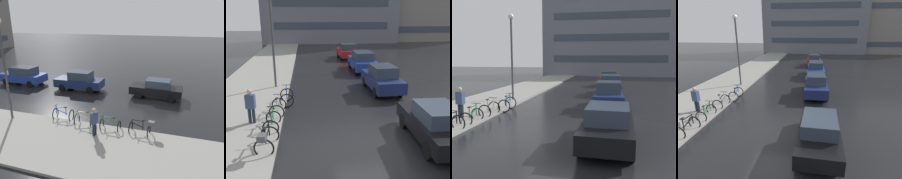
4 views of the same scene
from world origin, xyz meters
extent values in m
plane|color=black|center=(0.00, 0.00, 0.00)|extent=(140.00, 140.00, 0.00)
torus|color=black|center=(-3.89, -0.31, 0.36)|extent=(0.72, 0.11, 0.72)
torus|color=black|center=(-3.96, -1.33, 0.36)|extent=(0.72, 0.11, 0.72)
cube|color=black|center=(-3.94, -1.00, 0.65)|extent=(0.04, 0.04, 0.57)
cube|color=black|center=(-3.89, -0.39, 0.63)|extent=(0.04, 0.04, 0.53)
cube|color=black|center=(-3.92, -0.69, 0.87)|extent=(0.08, 0.61, 0.04)
cube|color=black|center=(-3.92, -0.72, 0.59)|extent=(0.09, 0.70, 0.25)
ellipsoid|color=black|center=(-3.94, -1.00, 0.96)|extent=(0.16, 0.27, 0.07)
cylinder|color=black|center=(-3.89, -0.39, 0.91)|extent=(0.50, 0.07, 0.03)
cube|color=#4C4C51|center=(-3.97, -1.45, 0.83)|extent=(0.30, 0.36, 0.22)
torus|color=black|center=(-3.95, 1.38, 0.34)|extent=(0.68, 0.07, 0.68)
torus|color=black|center=(-3.94, 0.34, 0.34)|extent=(0.68, 0.07, 0.68)
cube|color=#237042|center=(-3.95, 0.68, 0.58)|extent=(0.04, 0.04, 0.49)
cube|color=#237042|center=(-3.95, 1.30, 0.63)|extent=(0.04, 0.04, 0.57)
cube|color=#237042|center=(-3.95, 0.99, 0.83)|extent=(0.04, 0.62, 0.04)
cube|color=#237042|center=(-3.95, 0.96, 0.54)|extent=(0.04, 0.70, 0.25)
ellipsoid|color=black|center=(-3.95, 0.68, 0.86)|extent=(0.14, 0.26, 0.07)
cylinder|color=black|center=(-3.95, 1.30, 0.93)|extent=(0.50, 0.03, 0.03)
torus|color=black|center=(-3.86, 3.00, 0.37)|extent=(0.74, 0.07, 0.73)
torus|color=black|center=(-3.88, 1.97, 0.37)|extent=(0.74, 0.07, 0.73)
cube|color=#ADAFB5|center=(-3.87, 2.31, 0.65)|extent=(0.04, 0.04, 0.56)
cube|color=#ADAFB5|center=(-3.86, 2.93, 0.65)|extent=(0.04, 0.04, 0.57)
cube|color=#ADAFB5|center=(-3.87, 2.62, 0.89)|extent=(0.04, 0.62, 0.04)
cube|color=#ADAFB5|center=(-3.87, 2.59, 0.59)|extent=(0.05, 0.70, 0.25)
ellipsoid|color=black|center=(-3.87, 2.31, 0.96)|extent=(0.14, 0.26, 0.07)
cylinder|color=black|center=(-3.86, 2.93, 0.95)|extent=(0.50, 0.04, 0.03)
torus|color=black|center=(-3.58, 4.65, 0.38)|extent=(0.76, 0.11, 0.76)
torus|color=black|center=(-3.51, 3.55, 0.38)|extent=(0.76, 0.11, 0.76)
cube|color=#234CA8|center=(-3.53, 3.91, 0.63)|extent=(0.04, 0.04, 0.50)
cube|color=#234CA8|center=(-3.57, 4.56, 0.67)|extent=(0.04, 0.04, 0.58)
cube|color=#234CA8|center=(-3.55, 4.24, 0.88)|extent=(0.08, 0.66, 0.04)
cube|color=#234CA8|center=(-3.55, 4.21, 0.58)|extent=(0.08, 0.75, 0.27)
ellipsoid|color=black|center=(-3.53, 3.91, 0.90)|extent=(0.16, 0.27, 0.07)
cylinder|color=black|center=(-3.57, 4.56, 0.98)|extent=(0.50, 0.06, 0.03)
cube|color=black|center=(2.48, -0.89, 0.63)|extent=(1.91, 4.13, 0.61)
cube|color=#2D3847|center=(2.48, -1.06, 1.22)|extent=(1.51, 1.93, 0.57)
cylinder|color=black|center=(1.77, 0.40, 0.32)|extent=(0.25, 0.65, 0.64)
cylinder|color=black|center=(3.31, 0.33, 0.32)|extent=(0.25, 0.65, 0.64)
cylinder|color=black|center=(1.66, -2.12, 0.32)|extent=(0.25, 0.65, 0.64)
cylinder|color=black|center=(3.20, -2.19, 0.32)|extent=(0.25, 0.65, 0.64)
cube|color=navy|center=(2.40, 5.88, 0.68)|extent=(1.81, 4.28, 0.71)
cube|color=#2D3847|center=(2.40, 5.71, 1.37)|extent=(1.45, 1.97, 0.67)
cylinder|color=black|center=(1.61, 7.18, 0.32)|extent=(0.23, 0.64, 0.64)
cylinder|color=black|center=(3.13, 7.21, 0.32)|extent=(0.23, 0.64, 0.64)
cylinder|color=black|center=(1.66, 4.54, 0.32)|extent=(0.23, 0.64, 0.64)
cylinder|color=black|center=(3.18, 4.58, 0.32)|extent=(0.23, 0.64, 0.64)
cube|color=navy|center=(2.45, 11.96, 0.68)|extent=(1.85, 4.40, 0.72)
cube|color=#2D3847|center=(2.45, 11.78, 1.38)|extent=(1.51, 2.37, 0.67)
cylinder|color=black|center=(1.63, 13.31, 0.32)|extent=(0.22, 0.64, 0.64)
cylinder|color=black|center=(3.26, 13.32, 0.32)|extent=(0.22, 0.64, 0.64)
cylinder|color=black|center=(1.64, 10.59, 0.32)|extent=(0.22, 0.64, 0.64)
cylinder|color=black|center=(3.27, 10.60, 0.32)|extent=(0.22, 0.64, 0.64)
cylinder|color=#1E2333|center=(-4.98, 1.45, 0.41)|extent=(0.14, 0.14, 0.83)
cylinder|color=#1E2333|center=(-4.80, 1.43, 0.41)|extent=(0.14, 0.14, 0.83)
cube|color=navy|center=(-4.89, 1.44, 1.14)|extent=(0.43, 0.29, 0.63)
sphere|color=tan|center=(-4.89, 1.44, 1.60)|extent=(0.22, 0.22, 0.22)
cylinder|color=#424247|center=(-4.48, 7.22, 2.93)|extent=(0.14, 0.14, 5.87)
camera|label=1|loc=(-14.53, -2.66, 6.12)|focal=35.00mm
camera|label=2|loc=(-2.40, -9.23, 4.80)|focal=40.00mm
camera|label=3|loc=(2.58, -9.73, 3.16)|focal=40.00mm
camera|label=4|loc=(2.08, -7.66, 4.87)|focal=28.00mm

